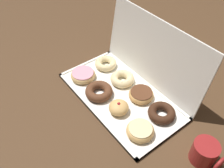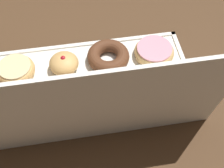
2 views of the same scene
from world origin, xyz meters
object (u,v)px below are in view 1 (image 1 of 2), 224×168
object	(u,v)px
pink_frosted_donut_0	(83,75)
jelly_filled_donut_2	(119,107)
cruller_donut_4	(106,63)
coffee_mug	(205,153)
cruller_donut_5	(122,79)
chocolate_cake_ring_donut_7	(162,113)
chocolate_frosted_donut_6	(141,94)
donut_box	(120,96)
glazed_ring_donut_3	(140,130)
chocolate_cake_ring_donut_1	(99,91)

from	to	relation	value
pink_frosted_donut_0	jelly_filled_donut_2	xyz separation A→B (m)	(0.26, 0.01, 0.01)
cruller_donut_4	coffee_mug	xyz separation A→B (m)	(0.61, -0.02, 0.02)
cruller_donut_5	chocolate_cake_ring_donut_7	xyz separation A→B (m)	(0.25, 0.00, -0.00)
pink_frosted_donut_0	cruller_donut_5	bearing A→B (deg)	44.41
coffee_mug	chocolate_frosted_donut_6	bearing A→B (deg)	176.57
donut_box	pink_frosted_donut_0	bearing A→B (deg)	-160.75
glazed_ring_donut_3	coffee_mug	distance (m)	0.24
pink_frosted_donut_0	chocolate_cake_ring_donut_1	xyz separation A→B (m)	(0.13, -0.00, 0.00)
chocolate_frosted_donut_6	pink_frosted_donut_0	bearing A→B (deg)	-152.80
cruller_donut_4	chocolate_frosted_donut_6	bearing A→B (deg)	-0.39
donut_box	pink_frosted_donut_0	xyz separation A→B (m)	(-0.19, -0.07, 0.02)
glazed_ring_donut_3	cruller_donut_5	bearing A→B (deg)	154.37
chocolate_cake_ring_donut_1	chocolate_cake_ring_donut_7	world-z (taller)	chocolate_cake_ring_donut_1
donut_box	coffee_mug	distance (m)	0.42
cruller_donut_4	coffee_mug	world-z (taller)	coffee_mug
glazed_ring_donut_3	pink_frosted_donut_0	bearing A→B (deg)	-179.40
cruller_donut_5	chocolate_cake_ring_donut_1	bearing A→B (deg)	-89.49
pink_frosted_donut_0	coffee_mug	xyz separation A→B (m)	(0.61, 0.11, 0.02)
chocolate_cake_ring_donut_1	jelly_filled_donut_2	xyz separation A→B (m)	(0.13, 0.01, 0.01)
coffee_mug	glazed_ring_donut_3	bearing A→B (deg)	-152.72
chocolate_cake_ring_donut_1	coffee_mug	world-z (taller)	coffee_mug
cruller_donut_4	cruller_donut_5	size ratio (longest dim) A/B	0.97
jelly_filled_donut_2	chocolate_frosted_donut_6	distance (m)	0.13
jelly_filled_donut_2	glazed_ring_donut_3	world-z (taller)	jelly_filled_donut_2
chocolate_cake_ring_donut_1	cruller_donut_5	distance (m)	0.13
donut_box	cruller_donut_5	world-z (taller)	cruller_donut_5
cruller_donut_4	donut_box	bearing A→B (deg)	-18.78
donut_box	coffee_mug	bearing A→B (deg)	6.19
chocolate_cake_ring_donut_7	cruller_donut_5	bearing A→B (deg)	-179.89
chocolate_cake_ring_donut_1	cruller_donut_4	world-z (taller)	chocolate_cake_ring_donut_1
chocolate_cake_ring_donut_1	jelly_filled_donut_2	bearing A→B (deg)	4.40
chocolate_cake_ring_donut_1	chocolate_frosted_donut_6	bearing A→B (deg)	47.42
pink_frosted_donut_0	cruller_donut_4	xyz separation A→B (m)	(-0.00, 0.14, 0.00)
glazed_ring_donut_3	chocolate_cake_ring_donut_7	bearing A→B (deg)	95.04
cruller_donut_5	coffee_mug	distance (m)	0.48
cruller_donut_5	jelly_filled_donut_2	bearing A→B (deg)	-43.88
jelly_filled_donut_2	cruller_donut_5	xyz separation A→B (m)	(-0.13, 0.12, -0.00)
pink_frosted_donut_0	jelly_filled_donut_2	bearing A→B (deg)	1.51
chocolate_cake_ring_donut_1	cruller_donut_4	bearing A→B (deg)	135.04
jelly_filled_donut_2	cruller_donut_5	bearing A→B (deg)	136.12
donut_box	glazed_ring_donut_3	bearing A→B (deg)	-17.48
cruller_donut_4	chocolate_frosted_donut_6	world-z (taller)	cruller_donut_4
coffee_mug	chocolate_cake_ring_donut_1	bearing A→B (deg)	-166.26
donut_box	jelly_filled_donut_2	distance (m)	0.10
cruller_donut_4	jelly_filled_donut_2	bearing A→B (deg)	-25.79
donut_box	glazed_ring_donut_3	world-z (taller)	glazed_ring_donut_3
donut_box	chocolate_cake_ring_donut_1	world-z (taller)	chocolate_cake_ring_donut_1
cruller_donut_4	coffee_mug	distance (m)	0.61
cruller_donut_4	chocolate_cake_ring_donut_7	world-z (taller)	same
pink_frosted_donut_0	jelly_filled_donut_2	distance (m)	0.26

